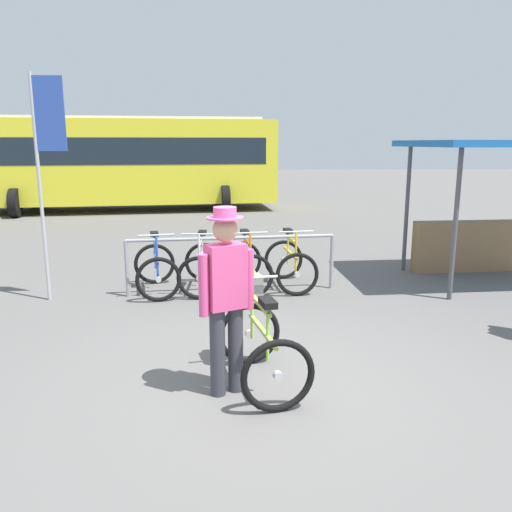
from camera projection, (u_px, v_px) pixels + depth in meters
name	position (u px, v px, depth m)	size (l,w,h in m)	color
ground_plane	(265.00, 389.00, 4.85)	(80.00, 80.00, 0.00)	#605E5B
bike_rack_rail	(232.00, 250.00, 7.85)	(3.20, 0.34, 0.88)	#99999E
racked_bike_blue	(156.00, 269.00, 7.92)	(0.85, 1.20, 0.97)	black
racked_bike_white	(202.00, 267.00, 8.02)	(0.71, 1.13, 0.97)	black
racked_bike_orange	(247.00, 266.00, 8.12)	(0.78, 1.18, 0.98)	black
racked_bike_yellow	(290.00, 264.00, 8.22)	(0.76, 1.17, 0.98)	black
featured_bicycle	(259.00, 333.00, 4.94)	(0.86, 1.25, 1.09)	black
person_with_featured_bike	(226.00, 294.00, 4.58)	(0.49, 0.32, 1.72)	#383842
bus_distant	(125.00, 159.00, 17.30)	(10.21, 4.11, 3.08)	yellow
market_stall	(495.00, 196.00, 8.66)	(3.20, 2.44, 2.30)	#4C4C51
banner_flag	(46.00, 145.00, 7.13)	(0.45, 0.05, 3.20)	#B2B2B7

